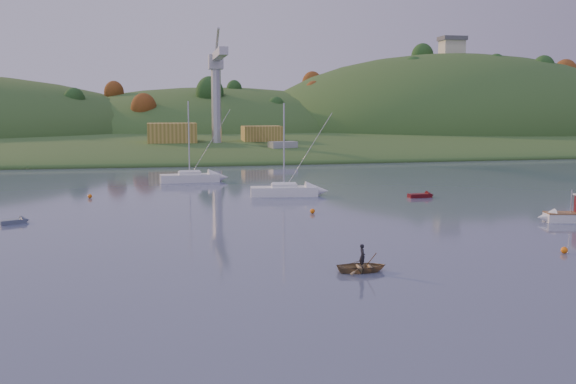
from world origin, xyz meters
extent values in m
plane|color=#3E4665|center=(0.00, 0.00, 0.00)|extent=(500.00, 500.00, 0.00)
cube|color=#28441B|center=(0.00, 230.00, 0.00)|extent=(620.00, 220.00, 1.50)
ellipsoid|color=#28441B|center=(0.00, 165.00, 0.00)|extent=(640.00, 150.00, 7.00)
ellipsoid|color=#28441B|center=(10.00, 210.00, 0.00)|extent=(140.00, 120.00, 36.00)
ellipsoid|color=#28441B|center=(95.00, 195.00, 0.00)|extent=(150.00, 130.00, 60.00)
cube|color=beige|center=(95.00, 195.00, 32.50)|extent=(8.00, 6.00, 5.00)
cube|color=#595960|center=(95.00, 195.00, 35.70)|extent=(9.00, 7.00, 1.50)
cube|color=slate|center=(5.00, 122.00, 1.20)|extent=(42.00, 16.00, 2.40)
cube|color=olive|center=(-8.00, 123.00, 4.80)|extent=(11.00, 8.00, 4.80)
cube|color=olive|center=(13.00, 124.00, 4.40)|extent=(9.00, 7.00, 4.00)
cylinder|color=#B7B7BC|center=(2.00, 120.00, 11.40)|extent=(2.20, 2.20, 18.00)
cube|color=#B7B7BC|center=(2.00, 120.00, 20.90)|extent=(3.20, 3.20, 3.20)
cube|color=#B7B7BC|center=(2.00, 111.00, 21.90)|extent=(1.80, 18.00, 1.60)
cube|color=#B7B7BC|center=(2.00, 125.00, 21.90)|extent=(1.80, 10.00, 1.60)
cube|color=white|center=(26.65, 26.12, 0.42)|extent=(4.86, 2.58, 0.83)
cone|color=white|center=(24.39, 26.60, 0.42)|extent=(1.93, 1.96, 1.66)
cube|color=brown|center=(26.65, 26.12, 0.85)|extent=(4.87, 2.63, 0.11)
cylinder|color=silver|center=(26.65, 26.12, 1.94)|extent=(0.10, 0.10, 2.22)
cube|color=white|center=(-6.89, 66.20, 0.58)|extent=(8.53, 3.08, 1.15)
cube|color=white|center=(-6.89, 66.20, 1.20)|extent=(3.26, 2.10, 0.73)
cylinder|color=silver|center=(-6.89, 66.20, 6.39)|extent=(0.18, 0.18, 10.47)
cylinder|color=silver|center=(-6.89, 66.20, 1.45)|extent=(3.35, 0.35, 0.12)
cylinder|color=white|center=(-6.89, 66.20, 1.55)|extent=(2.95, 0.56, 0.36)
cube|color=white|center=(3.66, 49.12, 0.56)|extent=(8.31, 3.29, 1.11)
cube|color=white|center=(3.66, 49.12, 1.16)|extent=(3.22, 2.14, 0.71)
cylinder|color=silver|center=(3.66, 49.12, 6.17)|extent=(0.18, 0.18, 10.12)
cylinder|color=silver|center=(3.66, 49.12, 1.41)|extent=(3.23, 0.47, 0.12)
cylinder|color=white|center=(3.66, 49.12, 1.51)|extent=(2.86, 0.67, 0.36)
imported|color=#8D754E|center=(1.62, 12.31, 0.34)|extent=(3.28, 2.36, 0.67)
imported|color=black|center=(1.62, 12.31, 0.80)|extent=(0.39, 0.59, 1.59)
cube|color=#4F0B0F|center=(19.33, 44.49, 0.23)|extent=(2.84, 1.27, 0.46)
cone|color=#4F0B0F|center=(20.72, 44.57, 0.23)|extent=(1.04, 1.17, 1.11)
cube|color=slate|center=(-24.71, 35.50, 0.21)|extent=(2.50, 2.02, 0.41)
cone|color=slate|center=(-23.70, 36.06, 0.21)|extent=(1.20, 1.28, 1.01)
cube|color=slate|center=(15.00, 108.00, 0.87)|extent=(14.40, 8.16, 1.75)
cube|color=#B7B7BC|center=(15.00, 108.00, 2.33)|extent=(6.38, 4.30, 2.33)
sphere|color=orange|center=(17.91, 14.41, 0.25)|extent=(0.50, 0.50, 0.50)
sphere|color=orange|center=(3.95, 35.64, 0.25)|extent=(0.50, 0.50, 0.50)
sphere|color=orange|center=(-19.37, 51.69, 0.25)|extent=(0.50, 0.50, 0.50)
camera|label=1|loc=(-11.34, -26.90, 10.68)|focal=40.00mm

